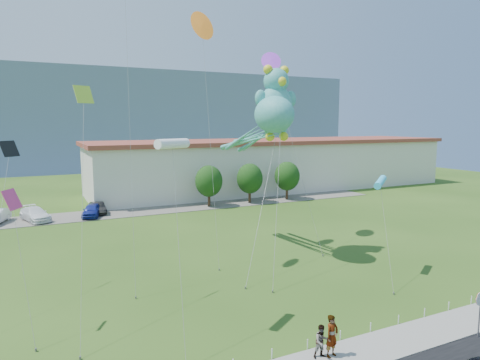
% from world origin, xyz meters
% --- Properties ---
extents(ground, '(160.00, 160.00, 0.00)m').
position_xyz_m(ground, '(0.00, 0.00, 0.00)').
color(ground, '#2B4B15').
rests_on(ground, ground).
extents(parking_strip, '(70.00, 6.00, 0.06)m').
position_xyz_m(parking_strip, '(0.00, 35.00, 0.03)').
color(parking_strip, '#59544C').
rests_on(parking_strip, ground).
extents(hill_ridge, '(160.00, 50.00, 25.00)m').
position_xyz_m(hill_ridge, '(0.00, 120.00, 12.50)').
color(hill_ridge, slate).
rests_on(hill_ridge, ground).
extents(warehouse, '(61.00, 15.00, 8.20)m').
position_xyz_m(warehouse, '(26.00, 44.00, 4.12)').
color(warehouse, beige).
rests_on(warehouse, ground).
extents(rope_fence, '(26.05, 0.05, 0.50)m').
position_xyz_m(rope_fence, '(0.00, -1.30, 0.25)').
color(rope_fence, white).
rests_on(rope_fence, ground).
extents(tree_near, '(3.60, 3.60, 5.47)m').
position_xyz_m(tree_near, '(10.00, 34.00, 3.39)').
color(tree_near, '#3F2B19').
rests_on(tree_near, ground).
extents(tree_mid, '(3.60, 3.60, 5.47)m').
position_xyz_m(tree_mid, '(16.00, 34.00, 3.39)').
color(tree_mid, '#3F2B19').
rests_on(tree_mid, ground).
extents(tree_far, '(3.60, 3.60, 5.47)m').
position_xyz_m(tree_far, '(22.00, 34.00, 3.39)').
color(tree_far, '#3F2B19').
rests_on(tree_far, ground).
extents(pedestrian_left, '(0.82, 0.63, 1.99)m').
position_xyz_m(pedestrian_left, '(1.54, -2.46, 1.10)').
color(pedestrian_left, gray).
rests_on(pedestrian_left, sidewalk).
extents(pedestrian_right, '(0.86, 0.72, 1.58)m').
position_xyz_m(pedestrian_right, '(1.04, -2.36, 0.89)').
color(pedestrian_right, gray).
rests_on(pedestrian_right, sidewalk).
extents(parked_car_white, '(3.68, 5.63, 1.52)m').
position_xyz_m(parked_car_white, '(-10.65, 34.70, 0.82)').
color(parked_car_white, white).
rests_on(parked_car_white, parking_strip).
extents(parked_car_blue, '(3.06, 4.72, 1.49)m').
position_xyz_m(parked_car_blue, '(-4.63, 34.13, 0.81)').
color(parked_car_blue, navy).
rests_on(parked_car_blue, parking_strip).
extents(parked_car_black, '(1.62, 4.19, 1.36)m').
position_xyz_m(parked_car_black, '(-3.78, 35.66, 0.74)').
color(parked_car_black, black).
rests_on(parked_car_black, parking_strip).
extents(octopus_kite, '(4.85, 13.32, 12.98)m').
position_xyz_m(octopus_kite, '(6.36, 12.68, 10.73)').
color(octopus_kite, teal).
rests_on(octopus_kite, ground).
extents(teddy_bear_kite, '(7.81, 7.45, 15.52)m').
position_xyz_m(teddy_bear_kite, '(7.54, 12.97, 12.66)').
color(teddy_bear_kite, teal).
rests_on(teddy_bear_kite, ground).
extents(small_kite_black, '(2.25, 7.69, 9.72)m').
position_xyz_m(small_kite_black, '(-11.97, 12.63, 8.27)').
color(small_kite_black, black).
rests_on(small_kite_black, ground).
extents(small_kite_purple, '(1.80, 8.17, 17.29)m').
position_xyz_m(small_kite_purple, '(9.78, 17.50, 16.21)').
color(small_kite_purple, purple).
rests_on(small_kite_purple, ground).
extents(small_kite_orange, '(2.26, 7.10, 19.68)m').
position_xyz_m(small_kite_orange, '(2.80, 17.03, 18.51)').
color(small_kite_orange, orange).
rests_on(small_kite_orange, ground).
extents(small_kite_cyan, '(2.32, 4.85, 7.15)m').
position_xyz_m(small_kite_cyan, '(11.81, 5.42, 6.66)').
color(small_kite_cyan, '#38C9FD').
rests_on(small_kite_cyan, ground).
extents(small_kite_white, '(1.06, 5.06, 10.31)m').
position_xyz_m(small_kite_white, '(-4.11, 3.50, 9.79)').
color(small_kite_white, white).
rests_on(small_kite_white, ground).
extents(small_kite_pink, '(1.37, 3.38, 7.48)m').
position_xyz_m(small_kite_pink, '(-11.51, 6.67, 6.44)').
color(small_kite_pink, '#F3367F').
rests_on(small_kite_pink, ground).
extents(small_kite_yellow, '(2.14, 7.54, 13.00)m').
position_xyz_m(small_kite_yellow, '(-7.79, 8.53, 11.02)').
color(small_kite_yellow, '#B8E636').
rests_on(small_kite_yellow, ground).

